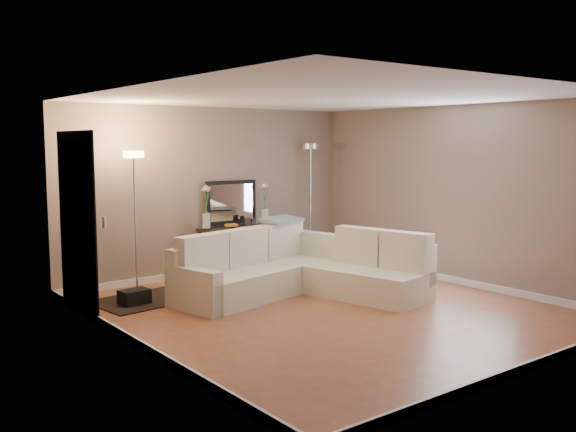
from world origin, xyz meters
TOP-DOWN VIEW (x-y plane):
  - floor at (0.00, 0.00)m, footprint 5.00×5.50m
  - ceiling at (0.00, 0.00)m, footprint 5.00×5.50m
  - wall_back at (0.00, 2.76)m, footprint 5.00×0.02m
  - wall_front at (0.00, -2.76)m, footprint 5.00×0.02m
  - wall_left at (-2.51, 0.00)m, footprint 0.02×5.50m
  - wall_right at (2.51, 0.00)m, footprint 0.02×5.50m
  - baseboard_back at (0.00, 2.73)m, footprint 5.00×0.03m
  - baseboard_front at (0.00, -2.73)m, footprint 5.00×0.03m
  - baseboard_left at (-2.48, 0.00)m, footprint 0.03×5.50m
  - baseboard_right at (2.48, 0.00)m, footprint 0.03×5.50m
  - doorway at (-2.48, 1.70)m, footprint 0.02×1.20m
  - switch_plate at (-2.48, 0.85)m, footprint 0.02×0.08m
  - sectional_sofa at (0.20, 0.89)m, footprint 3.01×2.56m
  - throw_blanket at (0.50, 1.60)m, footprint 0.72×0.53m
  - console_table at (0.21, 2.49)m, footprint 1.25×0.39m
  - leaning_mirror at (0.29, 2.64)m, footprint 0.87×0.08m
  - table_decor at (0.28, 2.45)m, footprint 0.52×0.12m
  - flower_vase_left at (-0.24, 2.51)m, footprint 0.14×0.12m
  - flower_vase_right at (0.80, 2.46)m, footprint 0.14×0.12m
  - floor_lamp_lit at (-1.52, 2.20)m, footprint 0.31×0.31m
  - floor_lamp_unlit at (1.77, 2.49)m, footprint 0.30×0.30m
  - charcoal_rug at (-1.58, 1.82)m, footprint 1.37×1.10m
  - black_bag at (-1.78, 1.70)m, footprint 0.39×0.29m

SIDE VIEW (x-z plane):
  - floor at x=0.00m, z-range -0.01..0.00m
  - charcoal_rug at x=-1.58m, z-range 0.00..0.02m
  - baseboard_back at x=0.00m, z-range 0.00..0.10m
  - baseboard_front at x=0.00m, z-range 0.00..0.10m
  - baseboard_left at x=-2.48m, z-range 0.00..0.10m
  - baseboard_right at x=2.48m, z-range 0.00..0.10m
  - black_bag at x=-1.78m, z-range -0.04..0.20m
  - sectional_sofa at x=0.20m, z-range -0.12..0.78m
  - console_table at x=0.21m, z-range 0.05..0.81m
  - table_decor at x=0.28m, z-range 0.75..0.87m
  - throw_blanket at x=0.50m, z-range 0.89..0.98m
  - flower_vase_left at x=-0.24m, z-range 0.73..1.38m
  - flower_vase_right at x=0.80m, z-range 0.73..1.38m
  - doorway at x=-2.48m, z-range 0.00..2.20m
  - leaning_mirror at x=0.29m, z-range 0.79..1.47m
  - switch_plate at x=-2.48m, z-range 1.14..1.26m
  - wall_back at x=0.00m, z-range 0.00..2.60m
  - wall_front at x=0.00m, z-range 0.00..2.60m
  - wall_left at x=-2.51m, z-range 0.00..2.60m
  - wall_right at x=2.51m, z-range 0.00..2.60m
  - floor_lamp_lit at x=-1.52m, z-range 0.40..2.35m
  - floor_lamp_unlit at x=1.77m, z-range 0.42..2.47m
  - ceiling at x=0.00m, z-range 2.60..2.61m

